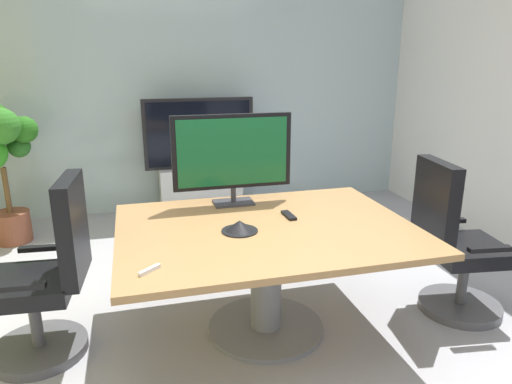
{
  "coord_description": "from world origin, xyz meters",
  "views": [
    {
      "loc": [
        -0.68,
        -2.48,
        1.74
      ],
      "look_at": [
        0.08,
        0.36,
        0.88
      ],
      "focal_mm": 32.57,
      "sensor_mm": 36.0,
      "label": 1
    }
  ],
  "objects_px": {
    "tv_monitor": "(233,154)",
    "remote_control": "(289,215)",
    "office_chair_left": "(48,284)",
    "wall_display_unit": "(200,176)",
    "conference_table": "(266,252)",
    "conference_phone": "(240,227)",
    "office_chair_right": "(454,251)"
  },
  "relations": [
    {
      "from": "office_chair_left",
      "to": "wall_display_unit",
      "type": "height_order",
      "value": "wall_display_unit"
    },
    {
      "from": "tv_monitor",
      "to": "conference_table",
      "type": "bearing_deg",
      "value": -78.9
    },
    {
      "from": "wall_display_unit",
      "to": "remote_control",
      "type": "height_order",
      "value": "wall_display_unit"
    },
    {
      "from": "conference_table",
      "to": "wall_display_unit",
      "type": "xyz_separation_m",
      "value": [
        -0.06,
        2.44,
        -0.11
      ]
    },
    {
      "from": "tv_monitor",
      "to": "remote_control",
      "type": "relative_size",
      "value": 4.94
    },
    {
      "from": "conference_phone",
      "to": "remote_control",
      "type": "relative_size",
      "value": 1.29
    },
    {
      "from": "tv_monitor",
      "to": "conference_phone",
      "type": "distance_m",
      "value": 0.65
    },
    {
      "from": "tv_monitor",
      "to": "conference_phone",
      "type": "height_order",
      "value": "tv_monitor"
    },
    {
      "from": "wall_display_unit",
      "to": "remote_control",
      "type": "relative_size",
      "value": 7.71
    },
    {
      "from": "conference_phone",
      "to": "office_chair_right",
      "type": "bearing_deg",
      "value": -2.54
    },
    {
      "from": "tv_monitor",
      "to": "wall_display_unit",
      "type": "relative_size",
      "value": 0.64
    },
    {
      "from": "conference_table",
      "to": "wall_display_unit",
      "type": "bearing_deg",
      "value": 91.42
    },
    {
      "from": "office_chair_left",
      "to": "office_chair_right",
      "type": "height_order",
      "value": "same"
    },
    {
      "from": "wall_display_unit",
      "to": "conference_phone",
      "type": "bearing_deg",
      "value": -92.76
    },
    {
      "from": "conference_table",
      "to": "wall_display_unit",
      "type": "height_order",
      "value": "wall_display_unit"
    },
    {
      "from": "office_chair_left",
      "to": "conference_table",
      "type": "bearing_deg",
      "value": 90.19
    },
    {
      "from": "conference_phone",
      "to": "office_chair_left",
      "type": "bearing_deg",
      "value": 172.87
    },
    {
      "from": "tv_monitor",
      "to": "remote_control",
      "type": "bearing_deg",
      "value": -52.21
    },
    {
      "from": "tv_monitor",
      "to": "remote_control",
      "type": "height_order",
      "value": "tv_monitor"
    },
    {
      "from": "conference_table",
      "to": "wall_display_unit",
      "type": "distance_m",
      "value": 2.45
    },
    {
      "from": "conference_table",
      "to": "office_chair_right",
      "type": "bearing_deg",
      "value": -4.86
    },
    {
      "from": "office_chair_right",
      "to": "tv_monitor",
      "type": "relative_size",
      "value": 1.3
    },
    {
      "from": "office_chair_left",
      "to": "office_chair_right",
      "type": "bearing_deg",
      "value": 89.86
    },
    {
      "from": "conference_table",
      "to": "conference_phone",
      "type": "height_order",
      "value": "conference_phone"
    },
    {
      "from": "office_chair_left",
      "to": "conference_phone",
      "type": "xyz_separation_m",
      "value": [
        1.12,
        -0.14,
        0.3
      ]
    },
    {
      "from": "office_chair_left",
      "to": "wall_display_unit",
      "type": "distance_m",
      "value": 2.66
    },
    {
      "from": "conference_table",
      "to": "tv_monitor",
      "type": "bearing_deg",
      "value": 101.1
    },
    {
      "from": "conference_table",
      "to": "office_chair_left",
      "type": "height_order",
      "value": "office_chair_left"
    },
    {
      "from": "office_chair_left",
      "to": "office_chair_right",
      "type": "distance_m",
      "value": 2.62
    },
    {
      "from": "conference_table",
      "to": "remote_control",
      "type": "xyz_separation_m",
      "value": [
        0.19,
        0.13,
        0.18
      ]
    },
    {
      "from": "office_chair_right",
      "to": "wall_display_unit",
      "type": "xyz_separation_m",
      "value": [
        -1.37,
        2.56,
        -0.01
      ]
    },
    {
      "from": "conference_table",
      "to": "tv_monitor",
      "type": "distance_m",
      "value": 0.74
    }
  ]
}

